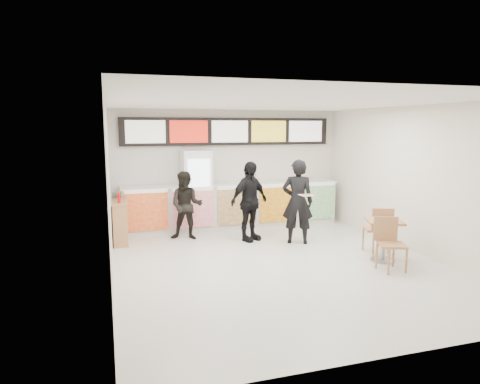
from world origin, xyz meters
name	(u,v)px	position (x,y,z in m)	size (l,w,h in m)	color
floor	(278,263)	(0.00, 0.00, 0.00)	(7.00, 7.00, 0.00)	beige
ceiling	(280,102)	(0.00, 0.00, 3.00)	(7.00, 7.00, 0.00)	white
wall_back	(229,168)	(0.00, 3.50, 1.50)	(6.00, 6.00, 0.00)	silver
wall_left	(109,192)	(-3.00, 0.00, 1.50)	(7.00, 7.00, 0.00)	silver
wall_right	(415,179)	(3.00, 0.00, 1.50)	(7.00, 7.00, 0.00)	silver
service_counter	(233,205)	(0.00, 3.09, 0.57)	(5.56, 0.77, 1.14)	silver
menu_board	(229,131)	(0.00, 3.41, 2.45)	(5.50, 0.14, 0.70)	black
drinks_fridge	(197,190)	(-0.93, 3.11, 1.00)	(0.70, 0.67, 2.00)	white
mirror_panel	(109,165)	(-2.99, 2.45, 1.75)	(0.01, 2.00, 1.50)	#B2B7BF
customer_main	(297,202)	(0.95, 1.22, 0.94)	(0.68, 0.45, 1.87)	black
customer_left	(186,206)	(-1.34, 2.26, 0.79)	(0.76, 0.59, 1.57)	black
customer_mid	(249,201)	(0.00, 1.74, 0.90)	(1.06, 0.44, 1.81)	black
pizza_slice	(307,195)	(0.95, 0.77, 1.16)	(0.36, 0.36, 0.02)	beige
cafe_table	(384,233)	(2.00, -0.45, 0.56)	(1.01, 1.68, 0.96)	#A5794B
condiment_ledge	(120,222)	(-2.82, 2.33, 0.49)	(0.35, 0.85, 1.14)	#A5794B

